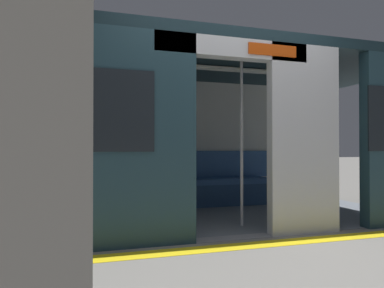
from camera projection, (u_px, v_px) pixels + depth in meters
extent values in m
plane|color=gray|center=(233.00, 239.00, 3.82)|extent=(60.00, 60.00, 0.00)
cube|color=yellow|center=(245.00, 246.00, 3.54)|extent=(8.00, 0.24, 0.01)
cube|color=silver|center=(304.00, 139.00, 4.07)|extent=(0.84, 0.12, 2.07)
cube|color=black|center=(304.00, 117.00, 4.07)|extent=(0.46, 0.02, 0.55)
cube|color=#1E3842|center=(45.00, 137.00, 3.29)|extent=(2.78, 0.16, 2.07)
cube|color=black|center=(94.00, 110.00, 3.33)|extent=(1.10, 0.02, 0.76)
cube|color=silver|center=(232.00, 49.00, 3.85)|extent=(1.69, 0.16, 0.20)
cube|color=#BF3F0C|center=(273.00, 50.00, 3.89)|extent=(0.56, 0.02, 0.12)
cube|color=#15272E|center=(196.00, 60.00, 5.01)|extent=(6.40, 2.60, 0.12)
cube|color=slate|center=(196.00, 217.00, 4.99)|extent=(6.08, 2.44, 0.01)
cube|color=silver|center=(173.00, 142.00, 6.16)|extent=(6.08, 0.10, 2.07)
cube|color=#38609E|center=(174.00, 165.00, 6.10)|extent=(3.52, 0.06, 0.45)
cube|color=white|center=(196.00, 67.00, 5.01)|extent=(4.48, 0.16, 0.03)
cube|color=gray|center=(233.00, 238.00, 3.82)|extent=(0.84, 0.19, 0.01)
cube|color=#38609E|center=(177.00, 182.00, 5.89)|extent=(3.13, 0.44, 0.09)
cube|color=navy|center=(181.00, 198.00, 5.69)|extent=(3.13, 0.04, 0.35)
cube|color=#4C8CC6|center=(168.00, 164.00, 5.82)|extent=(0.39, 0.23, 0.50)
sphere|color=tan|center=(168.00, 142.00, 5.83)|extent=(0.21, 0.21, 0.21)
sphere|color=#B2ADA8|center=(168.00, 140.00, 5.84)|extent=(0.19, 0.19, 0.19)
cylinder|color=#4C8CC6|center=(183.00, 162.00, 5.86)|extent=(0.08, 0.08, 0.44)
cylinder|color=#4C8CC6|center=(154.00, 162.00, 5.73)|extent=(0.08, 0.08, 0.44)
cylinder|color=#2D2D38|center=(176.00, 177.00, 5.65)|extent=(0.15, 0.40, 0.14)
cylinder|color=#2D2D38|center=(165.00, 178.00, 5.60)|extent=(0.15, 0.40, 0.14)
cylinder|color=#2D2D38|center=(180.00, 195.00, 5.46)|extent=(0.10, 0.10, 0.40)
cylinder|color=#2D2D38|center=(168.00, 196.00, 5.41)|extent=(0.10, 0.10, 0.40)
cube|color=black|center=(180.00, 210.00, 5.41)|extent=(0.11, 0.22, 0.06)
cube|color=black|center=(168.00, 211.00, 5.36)|extent=(0.11, 0.22, 0.06)
cube|color=black|center=(145.00, 175.00, 5.75)|extent=(0.26, 0.14, 0.17)
cube|color=black|center=(146.00, 175.00, 5.68)|extent=(0.02, 0.01, 0.14)
cube|color=gold|center=(189.00, 178.00, 5.94)|extent=(0.16, 0.22, 0.03)
cylinder|color=silver|center=(185.00, 141.00, 4.23)|extent=(0.04, 0.04, 2.05)
cylinder|color=silver|center=(242.00, 141.00, 4.46)|extent=(0.04, 0.04, 2.05)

